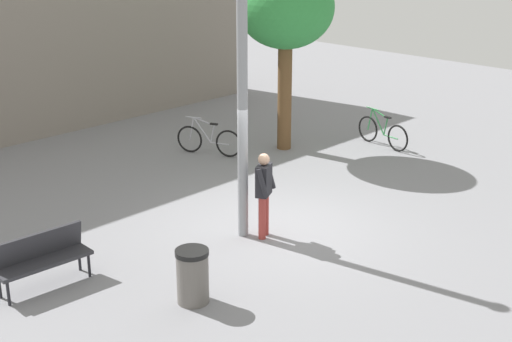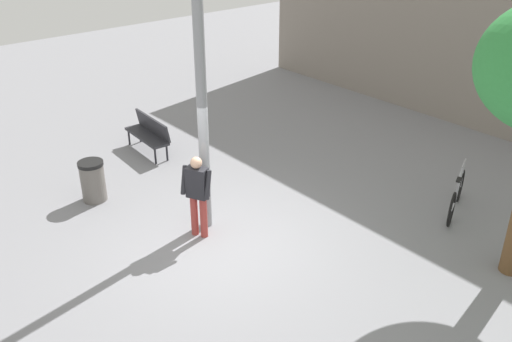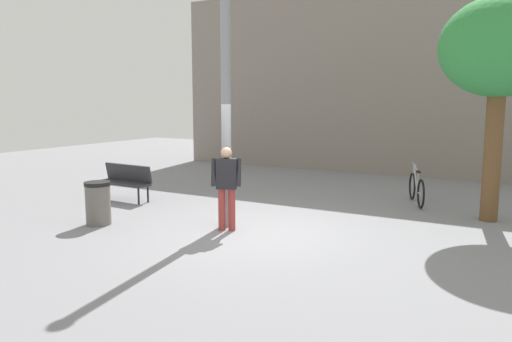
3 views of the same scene
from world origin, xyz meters
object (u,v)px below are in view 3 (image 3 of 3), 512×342
Objects in this scene: trash_bin at (98,203)px; plaza_tree at (500,50)px; person_by_lamppost at (227,183)px; park_bench at (125,179)px; bicycle_silver at (416,189)px; lamppost at (226,92)px.

plaza_tree is at bearing 31.94° from trash_bin.
park_bench is at bearing 162.03° from person_by_lamppost.
bicycle_silver is 7.60m from trash_bin.
lamppost is 5.71m from plaza_tree.
park_bench is (-3.96, 1.29, -0.42)m from person_by_lamppost.
bicycle_silver is (6.68, 3.24, -0.16)m from park_bench.
lamppost is 1.82m from person_by_lamppost.
lamppost reaches higher than person_by_lamppost.
park_bench is at bearing -154.15° from bicycle_silver.
park_bench is 2.59m from trash_bin.
trash_bin is (1.37, -2.20, -0.09)m from park_bench.
park_bench is 7.42m from bicycle_silver.
trash_bin is at bearing -58.16° from park_bench.
person_by_lamppost reaches higher than bicycle_silver.
park_bench is (-3.75, 0.95, -2.19)m from lamppost.
person_by_lamppost is 0.35× the size of plaza_tree.
person_by_lamppost is at bearing -120.98° from bicycle_silver.
lamppost is 3.11× the size of person_by_lamppost.
lamppost is 5.62m from bicycle_silver.
park_bench is 0.96× the size of bicycle_silver.
lamppost is 5.75× the size of trash_bin.
person_by_lamppost is 1.03× the size of park_bench.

